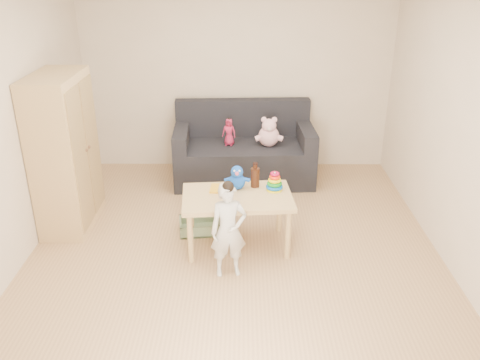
{
  "coord_description": "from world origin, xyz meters",
  "views": [
    {
      "loc": [
        0.08,
        -4.31,
        2.69
      ],
      "look_at": [
        0.05,
        0.25,
        0.65
      ],
      "focal_mm": 38.0,
      "sensor_mm": 36.0,
      "label": 1
    }
  ],
  "objects_px": {
    "wardrobe": "(64,153)",
    "sofa": "(244,162)",
    "play_table": "(237,221)",
    "toddler": "(229,231)"
  },
  "relations": [
    {
      "from": "wardrobe",
      "to": "sofa",
      "type": "distance_m",
      "value": 2.26
    },
    {
      "from": "sofa",
      "to": "wardrobe",
      "type": "bearing_deg",
      "value": -150.67
    },
    {
      "from": "wardrobe",
      "to": "sofa",
      "type": "bearing_deg",
      "value": 31.97
    },
    {
      "from": "wardrobe",
      "to": "play_table",
      "type": "bearing_deg",
      "value": -14.9
    },
    {
      "from": "wardrobe",
      "to": "sofa",
      "type": "height_order",
      "value": "wardrobe"
    },
    {
      "from": "toddler",
      "to": "play_table",
      "type": "bearing_deg",
      "value": 70.73
    },
    {
      "from": "wardrobe",
      "to": "toddler",
      "type": "xyz_separation_m",
      "value": [
        1.72,
        -0.97,
        -0.37
      ]
    },
    {
      "from": "sofa",
      "to": "toddler",
      "type": "height_order",
      "value": "toddler"
    },
    {
      "from": "sofa",
      "to": "toddler",
      "type": "xyz_separation_m",
      "value": [
        -0.14,
        -2.12,
        0.19
      ]
    },
    {
      "from": "play_table",
      "to": "toddler",
      "type": "relative_size",
      "value": 1.2
    }
  ]
}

